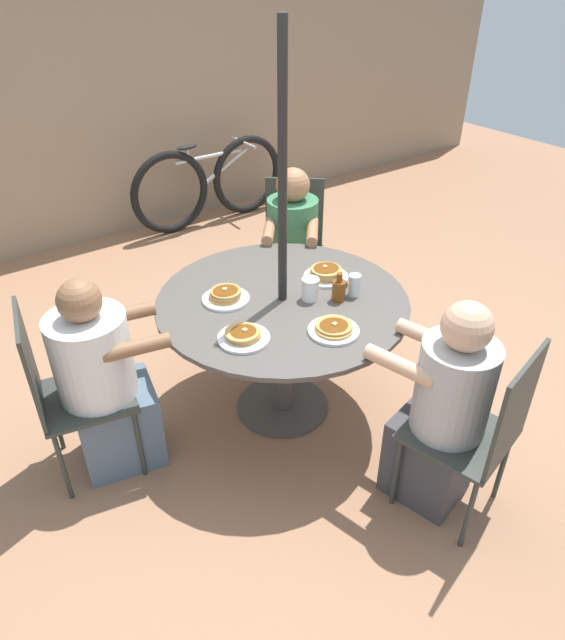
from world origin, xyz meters
TOP-DOWN VIEW (x-y plane):
  - ground_plane at (0.00, 0.00)m, footprint 12.00×12.00m
  - back_fence at (0.00, 2.89)m, footprint 10.00×0.06m
  - patio_table at (0.00, 0.00)m, footprint 1.30×1.30m
  - umbrella_pole at (0.00, 0.00)m, footprint 0.04×0.04m
  - patio_chair_north at (-1.10, 0.22)m, footprint 0.50×0.50m
  - diner_north at (-0.92, 0.19)m, footprint 0.55×0.45m
  - patio_chair_east at (0.27, -1.09)m, footprint 0.51×0.51m
  - diner_east at (0.23, -0.91)m, footprint 0.43×0.56m
  - patio_chair_south at (0.71, 0.86)m, footprint 0.60×0.60m
  - diner_south at (0.60, 0.73)m, footprint 0.57×0.59m
  - pancake_plate_a at (0.32, 0.04)m, footprint 0.24×0.24m
  - pancake_plate_b at (0.02, -0.39)m, footprint 0.24×0.24m
  - pancake_plate_c at (-0.25, 0.16)m, footprint 0.24×0.24m
  - pancake_plate_d at (-0.36, -0.19)m, footprint 0.24×0.24m
  - syrup_bottle at (0.23, -0.18)m, footprint 0.09×0.07m
  - coffee_cup at (0.11, -0.09)m, footprint 0.09×0.09m
  - drinking_glass_a at (0.32, -0.19)m, footprint 0.06×0.06m
  - bicycle at (1.01, 2.57)m, footprint 1.59×0.44m

SIDE VIEW (x-z plane):
  - ground_plane at x=0.00m, z-range 0.00..0.00m
  - bicycle at x=1.01m, z-range 0.00..0.78m
  - diner_north at x=-0.92m, z-range -0.05..1.01m
  - diner_east at x=0.23m, z-range -0.04..1.05m
  - diner_south at x=0.60m, z-range -0.04..1.05m
  - patio_chair_north at x=-1.10m, z-range 0.06..1.00m
  - patio_chair_east at x=0.27m, z-range 0.06..1.00m
  - patio_chair_south at x=0.71m, z-range 0.06..1.00m
  - patio_table at x=0.00m, z-range 0.25..0.99m
  - pancake_plate_b at x=0.02m, z-range 0.73..0.78m
  - pancake_plate_d at x=-0.36m, z-range 0.73..0.78m
  - pancake_plate_c at x=-0.25m, z-range 0.73..0.80m
  - pancake_plate_a at x=0.32m, z-range 0.73..0.80m
  - coffee_cup at x=0.11m, z-range 0.74..0.85m
  - drinking_glass_a at x=0.32m, z-range 0.74..0.85m
  - syrup_bottle at x=0.23m, z-range 0.72..0.87m
  - back_fence at x=0.00m, z-range 0.00..1.98m
  - umbrella_pole at x=0.00m, z-range 0.00..2.04m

